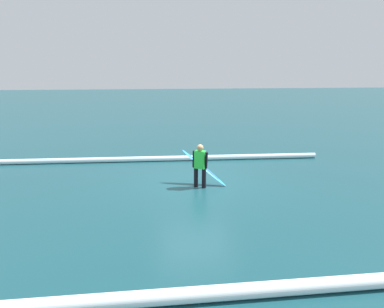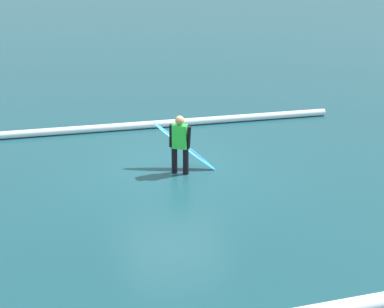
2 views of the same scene
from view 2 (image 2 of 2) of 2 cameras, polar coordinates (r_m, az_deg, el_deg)
ground_plane at (r=12.71m, az=-2.23°, el=-1.43°), size 158.22×158.22×0.00m
surfer at (r=12.03m, az=-1.36°, el=1.36°), size 0.45×0.39×1.45m
surfboard at (r=12.47m, az=-0.88°, el=0.90°), size 1.50×1.02×1.16m
wave_crest_foreground at (r=15.43m, az=-10.05°, el=2.86°), size 14.39×1.35×0.22m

